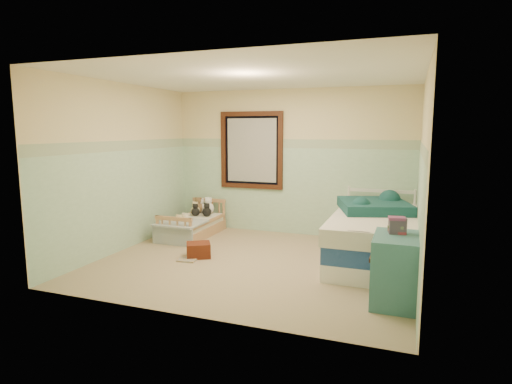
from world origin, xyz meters
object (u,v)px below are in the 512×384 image
(plush_floor_tan, at_px, (181,229))
(floor_book, at_px, (187,260))
(twin_bed_frame, at_px, (374,254))
(red_pillow, at_px, (198,250))
(plush_floor_cream, at_px, (186,225))
(dresser, at_px, (395,269))
(toddler_bed_frame, at_px, (193,231))

(plush_floor_tan, height_order, floor_book, plush_floor_tan)
(floor_book, bearing_deg, twin_bed_frame, 12.80)
(red_pillow, distance_m, floor_book, 0.24)
(plush_floor_cream, relative_size, twin_bed_frame, 0.11)
(plush_floor_cream, relative_size, red_pillow, 0.71)
(plush_floor_tan, distance_m, red_pillow, 1.29)
(floor_book, bearing_deg, plush_floor_tan, 117.31)
(plush_floor_cream, xyz_separation_m, floor_book, (0.85, -1.48, -0.11))
(twin_bed_frame, bearing_deg, floor_book, -160.70)
(plush_floor_cream, bearing_deg, plush_floor_tan, -78.41)
(plush_floor_cream, xyz_separation_m, twin_bed_frame, (3.30, -0.62, -0.01))
(red_pillow, bearing_deg, floor_book, -108.17)
(plush_floor_cream, distance_m, dresser, 4.13)
(toddler_bed_frame, height_order, plush_floor_tan, plush_floor_tan)
(dresser, relative_size, floor_book, 2.84)
(dresser, bearing_deg, plush_floor_tan, 154.73)
(toddler_bed_frame, xyz_separation_m, plush_floor_cream, (-0.24, 0.18, 0.03))
(toddler_bed_frame, bearing_deg, dresser, -28.05)
(toddler_bed_frame, xyz_separation_m, dresser, (3.38, -1.80, 0.28))
(plush_floor_cream, height_order, floor_book, plush_floor_cream)
(plush_floor_tan, bearing_deg, toddler_bed_frame, 34.58)
(red_pillow, bearing_deg, plush_floor_cream, 125.91)
(dresser, distance_m, floor_book, 2.83)
(dresser, bearing_deg, red_pillow, 165.26)
(plush_floor_tan, relative_size, dresser, 0.35)
(toddler_bed_frame, distance_m, twin_bed_frame, 3.09)
(twin_bed_frame, bearing_deg, red_pillow, -164.74)
(toddler_bed_frame, bearing_deg, plush_floor_cream, 143.22)
(floor_book, bearing_deg, toddler_bed_frame, 108.73)
(plush_floor_cream, height_order, plush_floor_tan, plush_floor_tan)
(plush_floor_cream, relative_size, dresser, 0.33)
(red_pillow, height_order, floor_book, red_pillow)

